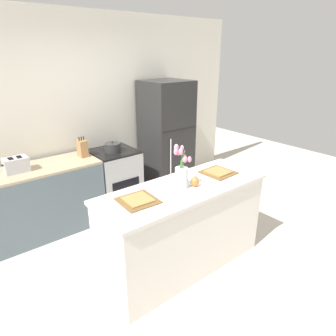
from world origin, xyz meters
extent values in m
plane|color=beige|center=(0.00, 0.00, 0.00)|extent=(10.00, 10.00, 0.00)
cube|color=silver|center=(0.00, 2.00, 1.35)|extent=(5.20, 0.08, 2.70)
cube|color=silver|center=(0.00, 0.00, 0.45)|extent=(1.76, 0.62, 0.91)
cube|color=silver|center=(0.00, 0.00, 0.93)|extent=(1.80, 0.66, 0.03)
cube|color=slate|center=(-1.06, 1.60, 0.43)|extent=(1.68, 0.60, 0.86)
cube|color=tan|center=(-1.06, 1.60, 0.87)|extent=(1.68, 0.60, 0.03)
cube|color=#B2B5B7|center=(0.10, 1.60, 0.43)|extent=(0.60, 0.60, 0.86)
cube|color=black|center=(0.10, 1.60, 0.88)|extent=(0.60, 0.60, 0.02)
cube|color=black|center=(0.10, 1.30, 0.40)|extent=(0.42, 0.01, 0.28)
cube|color=black|center=(1.05, 1.60, 0.89)|extent=(0.68, 0.64, 1.79)
cube|color=black|center=(1.05, 1.28, 1.11)|extent=(0.67, 0.01, 0.01)
cylinder|color=#B2B5B7|center=(0.86, 1.26, 0.61)|extent=(0.02, 0.02, 0.77)
cylinder|color=silver|center=(-0.03, 0.00, 1.05)|extent=(0.13, 0.13, 0.21)
cylinder|color=#569E4C|center=(-0.02, 0.00, 1.11)|extent=(0.04, 0.01, 0.23)
ellipsoid|color=pink|center=(0.00, 0.00, 1.25)|extent=(0.04, 0.04, 0.06)
cylinder|color=#569E4C|center=(-0.02, 0.01, 1.16)|extent=(0.04, 0.05, 0.32)
ellipsoid|color=pink|center=(0.00, 0.04, 1.33)|extent=(0.04, 0.04, 0.05)
cylinder|color=#569E4C|center=(-0.03, 0.02, 1.13)|extent=(0.01, 0.08, 0.27)
ellipsoid|color=pink|center=(-0.03, 0.06, 1.29)|extent=(0.04, 0.04, 0.05)
cylinder|color=#569E4C|center=(-0.04, 0.01, 1.16)|extent=(0.06, 0.06, 0.33)
ellipsoid|color=pink|center=(-0.07, 0.04, 1.35)|extent=(0.05, 0.05, 0.07)
cylinder|color=#569E4C|center=(-0.06, 0.00, 1.15)|extent=(0.09, 0.02, 0.30)
ellipsoid|color=pink|center=(-0.10, 0.01, 1.32)|extent=(0.04, 0.04, 0.06)
cylinder|color=#569E4C|center=(-0.04, -0.01, 1.15)|extent=(0.06, 0.04, 0.31)
ellipsoid|color=pink|center=(-0.07, -0.03, 1.33)|extent=(0.04, 0.04, 0.06)
cylinder|color=#569E4C|center=(-0.03, -0.03, 1.11)|extent=(0.01, 0.03, 0.23)
ellipsoid|color=pink|center=(-0.03, -0.04, 1.25)|extent=(0.04, 0.04, 0.07)
cylinder|color=#569E4C|center=(-0.02, -0.03, 1.11)|extent=(0.05, 0.08, 0.23)
ellipsoid|color=pink|center=(0.01, -0.06, 1.24)|extent=(0.04, 0.04, 0.06)
ellipsoid|color=#C66B33|center=(0.09, -0.06, 0.99)|extent=(0.08, 0.08, 0.10)
cone|color=#C66B33|center=(0.09, -0.06, 1.05)|extent=(0.05, 0.05, 0.04)
cylinder|color=brown|center=(0.09, -0.06, 1.07)|extent=(0.01, 0.01, 0.02)
cube|color=brown|center=(-0.52, 0.03, 0.95)|extent=(0.34, 0.34, 0.01)
cube|color=#A37A42|center=(-0.52, 0.03, 0.96)|extent=(0.24, 0.24, 0.01)
cube|color=brown|center=(0.52, 0.03, 0.95)|extent=(0.34, 0.34, 0.01)
cube|color=#A37A42|center=(0.52, 0.03, 0.96)|extent=(0.24, 0.24, 0.01)
cube|color=#B7BABC|center=(-1.15, 1.60, 0.97)|extent=(0.26, 0.18, 0.17)
cube|color=black|center=(-1.20, 1.60, 1.06)|extent=(0.05, 0.11, 0.01)
cube|color=black|center=(-1.11, 1.60, 1.06)|extent=(0.05, 0.11, 0.01)
cube|color=black|center=(-1.29, 1.60, 1.00)|extent=(0.02, 0.02, 0.02)
cylinder|color=#2D2D2D|center=(0.07, 1.56, 0.94)|extent=(0.22, 0.22, 0.11)
cylinder|color=#2D2D2D|center=(0.07, 1.56, 1.00)|extent=(0.22, 0.22, 0.01)
sphere|color=black|center=(0.07, 1.56, 1.02)|extent=(0.02, 0.02, 0.02)
cube|color=#A37547|center=(-0.33, 1.63, 1.00)|extent=(0.10, 0.14, 0.22)
cylinder|color=black|center=(-0.36, 1.63, 1.13)|extent=(0.01, 0.01, 0.05)
cylinder|color=black|center=(-0.33, 1.63, 1.13)|extent=(0.01, 0.01, 0.05)
cylinder|color=black|center=(-0.30, 1.63, 1.13)|extent=(0.01, 0.01, 0.05)
camera|label=1|loc=(-1.80, -1.99, 2.20)|focal=32.00mm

